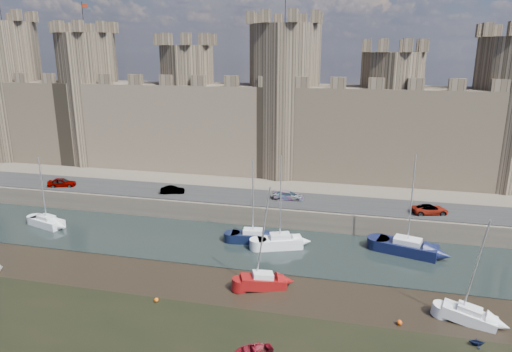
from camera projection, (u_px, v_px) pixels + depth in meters
The scene contains 18 objects.
water_channel at pixel (229, 244), 53.03m from camera, with size 160.00×12.00×0.08m, color black.
quay at pixel (283, 162), 86.44m from camera, with size 160.00×60.00×2.50m, color #4C443A.
road at pixel (250, 197), 61.73m from camera, with size 160.00×7.00×0.10m, color black.
castle at pixel (267, 116), 72.56m from camera, with size 108.50×11.00×29.00m.
car_0 at pixel (62, 183), 66.34m from camera, with size 1.56×3.89×1.32m, color gray.
car_1 at pixel (172, 190), 63.19m from camera, with size 1.15×3.29×1.09m, color gray.
car_2 at pixel (288, 196), 60.59m from camera, with size 1.66×4.09×1.19m, color gray.
car_3 at pixel (430, 209), 55.31m from camera, with size 1.98×4.29×1.19m, color gray.
sailboat_0 at pixel (47, 221), 57.99m from camera, with size 5.15×3.16×9.02m.
sailboat_1 at pixel (253, 236), 53.25m from camera, with size 5.20×2.61×9.97m.
sailboat_2 at pixel (280, 241), 51.64m from camera, with size 5.37×3.62×10.80m.
sailboat_3 at pixel (407, 247), 50.19m from camera, with size 6.82×4.11×11.20m.
sailboat_4 at pixel (263, 281), 43.03m from camera, with size 4.63×3.22×10.09m.
sailboat_5 at pixel (469, 315), 37.62m from camera, with size 4.50×2.69×9.11m.
dinghy_4 at pixel (252, 351), 33.59m from camera, with size 2.28×0.66×3.20m, color maroon.
dinghy_7 at pixel (477, 342), 34.71m from camera, with size 1.02×0.62×1.19m, color black.
buoy_1 at pixel (156, 300), 40.77m from camera, with size 0.39×0.39×0.39m, color #FF5E0B.
buoy_3 at pixel (399, 322), 37.37m from camera, with size 0.44×0.44×0.44m, color #DC4809.
Camera 1 is at (14.54, -22.91, 21.76)m, focal length 32.00 mm.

